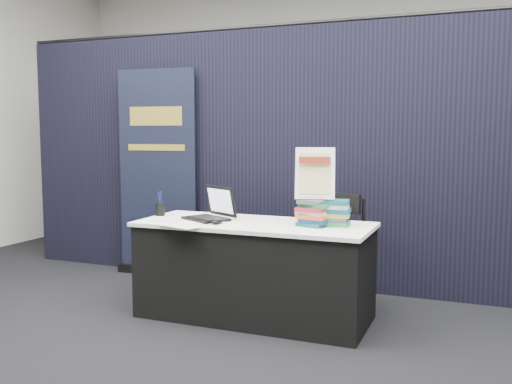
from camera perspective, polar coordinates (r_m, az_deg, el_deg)
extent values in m
plane|color=black|center=(4.08, -3.21, -14.65)|extent=(8.00, 8.00, 0.00)
cube|color=beige|center=(7.64, 9.76, 8.24)|extent=(8.00, 0.02, 3.50)
cube|color=black|center=(5.32, 4.10, 3.40)|extent=(6.00, 0.08, 2.40)
cube|color=black|center=(4.46, -0.19, -8.02)|extent=(1.76, 0.71, 0.72)
cube|color=white|center=(4.38, -0.19, -3.26)|extent=(1.80, 0.75, 0.03)
cube|color=black|center=(4.50, -5.03, -2.69)|extent=(0.42, 0.38, 0.02)
cube|color=black|center=(4.59, -4.35, -0.87)|extent=(0.33, 0.22, 0.24)
cube|color=silver|center=(4.59, -4.40, -0.89)|extent=(0.28, 0.18, 0.19)
ellipsoid|color=black|center=(4.32, -3.91, -2.95)|extent=(0.08, 0.13, 0.04)
cube|color=silver|center=(4.51, -8.40, -2.85)|extent=(0.35, 0.27, 0.00)
cube|color=white|center=(4.27, -7.23, -3.32)|extent=(0.37, 0.31, 0.00)
cube|color=white|center=(4.45, -5.09, -2.92)|extent=(0.35, 0.27, 0.00)
cylinder|color=black|center=(4.80, -9.56, -1.74)|extent=(0.08, 0.08, 0.10)
cube|color=#165253|center=(4.22, 5.75, -3.24)|extent=(0.24, 0.20, 0.03)
cube|color=navy|center=(4.22, 5.75, -2.86)|extent=(0.24, 0.20, 0.03)
cube|color=orange|center=(4.21, 5.75, -2.49)|extent=(0.24, 0.20, 0.03)
cube|color=beige|center=(4.21, 5.76, -2.11)|extent=(0.24, 0.20, 0.03)
cube|color=#AE1C34|center=(4.21, 5.76, -1.73)|extent=(0.24, 0.20, 0.03)
cube|color=#22823E|center=(4.20, 5.77, -1.35)|extent=(0.24, 0.20, 0.03)
cube|color=#4A4A4F|center=(4.20, 5.77, -0.97)|extent=(0.24, 0.20, 0.03)
cube|color=#22823E|center=(4.28, 7.73, -3.12)|extent=(0.24, 0.19, 0.03)
cube|color=#4A4A4F|center=(4.27, 7.73, -2.69)|extent=(0.24, 0.19, 0.03)
cube|color=#B4B048|center=(4.27, 7.74, -2.27)|extent=(0.24, 0.19, 0.03)
cube|color=navy|center=(4.26, 7.75, -1.84)|extent=(0.24, 0.19, 0.03)
cube|color=white|center=(4.26, 7.75, -1.41)|extent=(0.24, 0.19, 0.03)
cube|color=#165253|center=(4.26, 7.76, -0.99)|extent=(0.24, 0.19, 0.03)
cube|color=black|center=(4.18, 5.72, -0.61)|extent=(0.19, 0.07, 0.01)
cylinder|color=black|center=(4.27, 5.06, 1.04)|extent=(0.04, 0.10, 0.28)
cylinder|color=black|center=(4.23, 7.06, 0.97)|extent=(0.04, 0.10, 0.28)
cube|color=white|center=(4.21, 5.92, 1.88)|extent=(0.31, 0.19, 0.38)
cube|color=#D4CA84|center=(4.20, 5.89, 1.88)|extent=(0.25, 0.14, 0.30)
cube|color=maroon|center=(4.19, 5.89, 3.19)|extent=(0.23, 0.08, 0.05)
cube|color=black|center=(5.94, -9.75, -7.71)|extent=(0.88, 0.17, 0.08)
cube|color=black|center=(5.80, -9.82, 1.87)|extent=(0.82, 0.10, 2.06)
cube|color=gold|center=(5.77, -10.01, 7.48)|extent=(0.57, 0.05, 0.19)
cube|color=gold|center=(5.77, -9.96, 4.41)|extent=(0.62, 0.05, 0.06)
cylinder|color=black|center=(4.60, 4.56, -9.33)|extent=(0.02, 0.02, 0.45)
cylinder|color=black|center=(4.50, 9.53, -9.74)|extent=(0.02, 0.02, 0.45)
cylinder|color=black|center=(4.97, 5.98, -8.17)|extent=(0.02, 0.02, 0.45)
cylinder|color=black|center=(4.88, 10.57, -8.51)|extent=(0.02, 0.02, 0.45)
cube|color=black|center=(4.67, 7.70, -6.00)|extent=(0.55, 0.55, 0.04)
cube|color=black|center=(4.80, 8.36, -1.06)|extent=(0.38, 0.18, 0.16)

